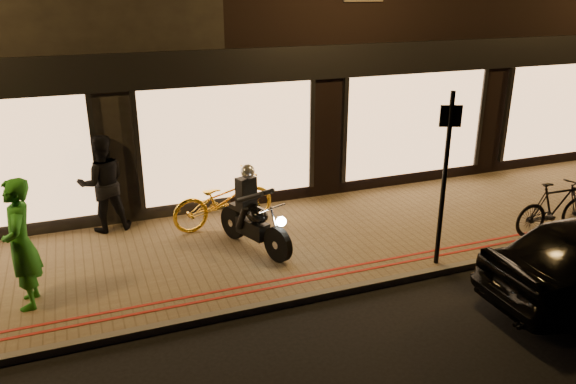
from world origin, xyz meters
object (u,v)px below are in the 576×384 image
(sign_post, at_px, (445,171))
(person_green, at_px, (21,244))
(motorcycle, at_px, (253,217))
(bicycle_gold, at_px, (223,200))

(sign_post, xyz_separation_m, person_green, (-6.55, 1.06, -0.67))
(motorcycle, xyz_separation_m, sign_post, (2.80, -1.70, 1.06))
(motorcycle, distance_m, person_green, 3.82)
(person_green, bearing_deg, bicycle_gold, 118.92)
(motorcycle, relative_size, person_green, 0.93)
(bicycle_gold, bearing_deg, person_green, 109.72)
(person_green, bearing_deg, motorcycle, 100.89)
(sign_post, relative_size, person_green, 1.50)
(motorcycle, xyz_separation_m, person_green, (-3.75, -0.63, 0.39))
(motorcycle, height_order, person_green, person_green)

